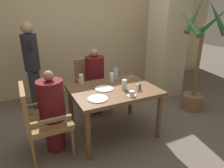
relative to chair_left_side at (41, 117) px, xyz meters
The scene contains 21 objects.
ground_plane 1.12m from the chair_left_side, ahead, with size 16.00×16.00×0.00m, color #60564C.
wall_back 2.40m from the chair_left_side, 63.23° to the left, with size 8.00×0.06×2.80m.
pillar_stone 2.93m from the chair_left_side, 18.44° to the left, with size 0.58×0.58×2.70m.
dining_table 1.01m from the chair_left_side, ahead, with size 1.18×0.91×0.72m.
chair_left_side is the anchor object (origin of this frame).
diner_in_left_chair 0.16m from the chair_left_side, ahead, with size 0.32×0.32×1.09m.
chair_far_side 1.32m from the chair_left_side, 40.81° to the left, with size 0.54×0.54×0.93m.
diner_in_far_chair 1.24m from the chair_left_side, 35.69° to the left, with size 0.32×0.32×1.16m.
standing_host 1.42m from the chair_left_side, 87.09° to the left, with size 0.27×0.30×1.58m.
potted_palm 2.68m from the chair_left_side, ahead, with size 0.68×0.64×1.98m.
plate_main_left 0.90m from the chair_left_side, ahead, with size 0.25×0.25×0.01m.
plate_main_right 0.74m from the chair_left_side, 19.26° to the right, with size 0.25×0.25×0.01m.
teacup_with_saucer 1.18m from the chair_left_side, 16.83° to the right, with size 0.12×0.12×0.07m.
water_bottle 1.28m from the chair_left_side, 14.96° to the left, with size 0.07×0.07×0.22m.
glass_tall_near 1.16m from the chair_left_side, 12.76° to the left, with size 0.07×0.07×0.14m.
glass_tall_mid 0.82m from the chair_left_side, 30.82° to the left, with size 0.07×0.07×0.14m.
glass_tall_far 1.16m from the chair_left_side, ahead, with size 0.07×0.07×0.14m.
salt_shaker 1.31m from the chair_left_side, ahead, with size 0.03×0.03×0.09m.
pepper_shaker 1.35m from the chair_left_side, ahead, with size 0.03×0.03×0.08m.
fork_beside_plate 0.68m from the chair_left_side, ahead, with size 0.16×0.11×0.00m.
knife_beside_plate 1.50m from the chair_left_side, 12.00° to the left, with size 0.19×0.09×0.00m.
Camera 1 is at (-1.15, -2.33, 1.77)m, focal length 32.00 mm.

